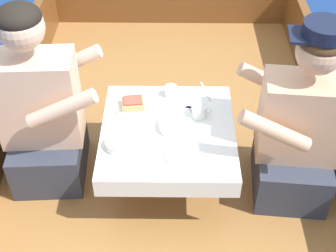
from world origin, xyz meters
The scene contains 17 objects.
ground_plane centered at (0.00, 0.00, 0.00)m, with size 60.00×60.00×0.00m, color navy.
boat_deck centered at (0.00, 0.00, 0.13)m, with size 1.95×3.20×0.26m, color #9E6B38.
cockpit_table centered at (0.00, -0.14, 0.58)m, with size 0.67×0.70×0.36m.
person_port centered at (-0.63, -0.09, 0.67)m, with size 0.54×0.46×1.01m.
person_starboard centered at (0.63, -0.19, 0.65)m, with size 0.55×0.48×0.99m.
plate_sandwich centered at (-0.18, 0.02, 0.62)m, with size 0.19×0.19×0.01m.
plate_bread centered at (0.07, -0.32, 0.62)m, with size 0.18×0.18×0.01m.
sandwich centered at (-0.18, 0.02, 0.65)m, with size 0.13×0.11×0.05m.
bowl_port_near centered at (-0.23, -0.27, 0.64)m, with size 0.14×0.14×0.04m.
bowl_starboard_near centered at (0.03, -0.14, 0.64)m, with size 0.15×0.15×0.04m.
coffee_cup_port centered at (0.01, 0.13, 0.65)m, with size 0.10×0.07×0.06m.
coffee_cup_starboard centered at (0.16, -0.04, 0.65)m, with size 0.10×0.08×0.07m.
utensil_knife_starboard centered at (0.15, -0.44, 0.62)m, with size 0.16×0.09×0.00m.
utensil_spoon_center centered at (0.08, 0.09, 0.62)m, with size 0.09×0.16×0.01m.
utensil_knife_port centered at (0.20, 0.16, 0.62)m, with size 0.06×0.17×0.00m.
utensil_fork_port centered at (0.06, 0.02, 0.62)m, with size 0.17×0.04×0.00m.
utensil_spoon_port centered at (-0.01, -0.03, 0.62)m, with size 0.17×0.06×0.01m.
Camera 1 is at (0.02, -1.86, 2.20)m, focal length 50.00 mm.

